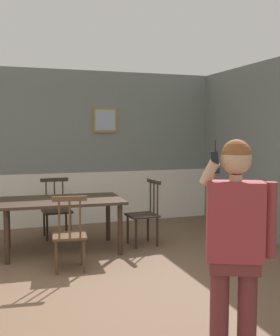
{
  "coord_description": "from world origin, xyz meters",
  "views": [
    {
      "loc": [
        -0.85,
        -4.33,
        1.74
      ],
      "look_at": [
        0.39,
        -0.69,
        1.41
      ],
      "focal_mm": 44.88,
      "sensor_mm": 36.0,
      "label": 1
    }
  ],
  "objects_px": {
    "dining_table": "(62,205)",
    "chair_at_table_head": "(70,234)",
    "chair_by_doorway": "(56,209)",
    "chair_opposite_corner": "(145,214)",
    "person_figure": "(236,238)"
  },
  "relations": [
    {
      "from": "chair_by_doorway",
      "to": "chair_at_table_head",
      "type": "distance_m",
      "value": 1.79
    },
    {
      "from": "dining_table",
      "to": "chair_by_doorway",
      "type": "distance_m",
      "value": 0.92
    },
    {
      "from": "dining_table",
      "to": "person_figure",
      "type": "xyz_separation_m",
      "value": [
        0.75,
        -3.44,
        0.29
      ]
    },
    {
      "from": "chair_by_doorway",
      "to": "chair_at_table_head",
      "type": "bearing_deg",
      "value": 86.31
    },
    {
      "from": "chair_at_table_head",
      "to": "person_figure",
      "type": "relative_size",
      "value": 0.57
    },
    {
      "from": "dining_table",
      "to": "person_figure",
      "type": "bearing_deg",
      "value": -77.66
    },
    {
      "from": "person_figure",
      "to": "chair_opposite_corner",
      "type": "bearing_deg",
      "value": -72.97
    },
    {
      "from": "chair_opposite_corner",
      "to": "person_figure",
      "type": "height_order",
      "value": "person_figure"
    },
    {
      "from": "dining_table",
      "to": "chair_opposite_corner",
      "type": "distance_m",
      "value": 1.27
    },
    {
      "from": "chair_by_doorway",
      "to": "person_figure",
      "type": "xyz_separation_m",
      "value": [
        0.72,
        -4.34,
        0.51
      ]
    },
    {
      "from": "chair_at_table_head",
      "to": "dining_table",
      "type": "bearing_deg",
      "value": 94.65
    },
    {
      "from": "chair_at_table_head",
      "to": "chair_by_doorway",
      "type": "bearing_deg",
      "value": 94.84
    },
    {
      "from": "chair_opposite_corner",
      "to": "person_figure",
      "type": "relative_size",
      "value": 0.6
    },
    {
      "from": "chair_by_doorway",
      "to": "chair_opposite_corner",
      "type": "height_order",
      "value": "chair_opposite_corner"
    },
    {
      "from": "dining_table",
      "to": "chair_at_table_head",
      "type": "xyz_separation_m",
      "value": [
        -0.04,
        -0.89,
        -0.22
      ]
    }
  ]
}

